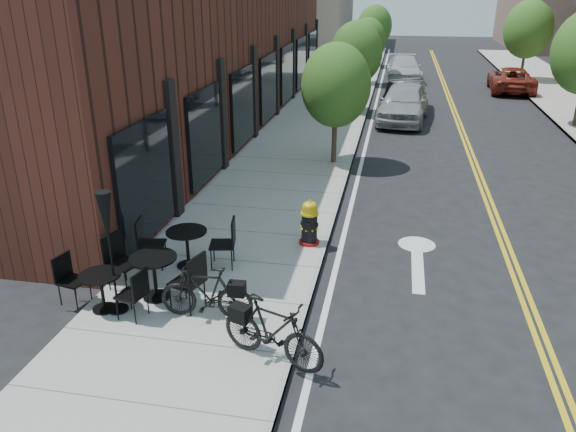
# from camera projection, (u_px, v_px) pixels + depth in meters

# --- Properties ---
(ground) EXTENTS (120.00, 120.00, 0.00)m
(ground) POSITION_uv_depth(u_px,v_px,m) (309.00, 311.00, 10.29)
(ground) COLOR black
(ground) RESTS_ON ground
(sidewalk_near) EXTENTS (4.00, 70.00, 0.12)m
(sidewalk_near) POSITION_uv_depth(u_px,v_px,m) (297.00, 153.00, 19.68)
(sidewalk_near) COLOR #9E9B93
(sidewalk_near) RESTS_ON ground
(building_near) EXTENTS (5.00, 28.00, 7.00)m
(building_near) POSITION_uv_depth(u_px,v_px,m) (206.00, 38.00, 22.78)
(building_near) COLOR #461F16
(building_near) RESTS_ON ground
(tree_near_a) EXTENTS (2.20, 2.20, 3.81)m
(tree_near_a) POSITION_uv_depth(u_px,v_px,m) (336.00, 85.00, 17.56)
(tree_near_a) COLOR #382B1E
(tree_near_a) RESTS_ON sidewalk_near
(tree_near_b) EXTENTS (2.30, 2.30, 3.98)m
(tree_near_b) POSITION_uv_depth(u_px,v_px,m) (356.00, 53.00, 24.77)
(tree_near_b) COLOR #382B1E
(tree_near_b) RESTS_ON sidewalk_near
(tree_near_c) EXTENTS (2.10, 2.10, 3.67)m
(tree_near_c) POSITION_uv_depth(u_px,v_px,m) (367.00, 41.00, 32.09)
(tree_near_c) COLOR #382B1E
(tree_near_c) RESTS_ON sidewalk_near
(tree_near_d) EXTENTS (2.40, 2.40, 4.11)m
(tree_near_d) POSITION_uv_depth(u_px,v_px,m) (375.00, 26.00, 39.24)
(tree_near_d) COLOR #382B1E
(tree_near_d) RESTS_ON sidewalk_near
(tree_far_c) EXTENTS (2.80, 2.80, 4.62)m
(tree_far_c) POSITION_uv_depth(u_px,v_px,m) (528.00, 29.00, 32.99)
(tree_far_c) COLOR #382B1E
(tree_far_c) RESTS_ON sidewalk_far
(fire_hydrant) EXTENTS (0.55, 0.55, 1.05)m
(fire_hydrant) POSITION_uv_depth(u_px,v_px,m) (309.00, 223.00, 12.51)
(fire_hydrant) COLOR maroon
(fire_hydrant) RESTS_ON sidewalk_near
(bicycle_left) EXTENTS (1.67, 0.55, 0.99)m
(bicycle_left) POSITION_uv_depth(u_px,v_px,m) (206.00, 293.00, 9.70)
(bicycle_left) COLOR black
(bicycle_left) RESTS_ON sidewalk_near
(bicycle_right) EXTENTS (1.86, 1.10, 1.08)m
(bicycle_right) POSITION_uv_depth(u_px,v_px,m) (272.00, 331.00, 8.54)
(bicycle_right) COLOR black
(bicycle_right) RESTS_ON sidewalk_near
(bistro_set_a) EXTENTS (2.07, 1.10, 1.09)m
(bistro_set_a) POSITION_uv_depth(u_px,v_px,m) (154.00, 271.00, 10.31)
(bistro_set_a) COLOR black
(bistro_set_a) RESTS_ON sidewalk_near
(bistro_set_b) EXTENTS (1.77, 0.88, 0.93)m
(bistro_set_b) POSITION_uv_depth(u_px,v_px,m) (102.00, 287.00, 9.95)
(bistro_set_b) COLOR black
(bistro_set_b) RESTS_ON sidewalk_near
(bistro_set_c) EXTENTS (1.98, 0.98, 1.04)m
(bistro_set_c) POSITION_uv_depth(u_px,v_px,m) (187.00, 243.00, 11.48)
(bistro_set_c) COLOR black
(bistro_set_c) RESTS_ON sidewalk_near
(patio_umbrella) EXTENTS (0.37, 0.37, 2.27)m
(patio_umbrella) POSITION_uv_depth(u_px,v_px,m) (107.00, 227.00, 9.48)
(patio_umbrella) COLOR black
(patio_umbrella) RESTS_ON sidewalk_near
(parked_car_a) EXTENTS (2.42, 5.00, 1.64)m
(parked_car_a) POSITION_uv_depth(u_px,v_px,m) (404.00, 103.00, 24.07)
(parked_car_a) COLOR #9DA0A4
(parked_car_a) RESTS_ON ground
(parked_car_b) EXTENTS (2.05, 4.45, 1.41)m
(parked_car_b) POSITION_uv_depth(u_px,v_px,m) (403.00, 97.00, 25.81)
(parked_car_b) COLOR black
(parked_car_b) RESTS_ON ground
(parked_car_c) EXTENTS (2.30, 4.98, 1.41)m
(parked_car_c) POSITION_uv_depth(u_px,v_px,m) (404.00, 69.00, 34.52)
(parked_car_c) COLOR #BCBBC1
(parked_car_c) RESTS_ON ground
(parked_car_far) EXTENTS (2.49, 4.94, 1.34)m
(parked_car_far) POSITION_uv_depth(u_px,v_px,m) (511.00, 80.00, 30.82)
(parked_car_far) COLOR maroon
(parked_car_far) RESTS_ON ground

